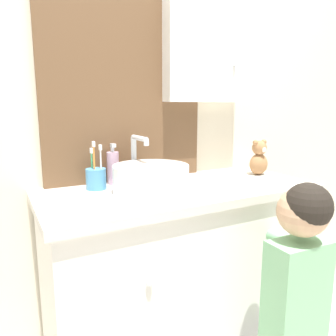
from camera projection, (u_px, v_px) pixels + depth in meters
wall_back at (154, 96)px, 1.57m from camera, size 3.20×0.18×2.50m
vanity_counter at (180, 282)px, 1.48m from camera, size 1.18×0.52×0.88m
sink_basin at (151, 178)px, 1.31m from camera, size 0.30×0.36×0.22m
toothbrush_holder at (96, 178)px, 1.36m from camera, size 0.08×0.08×0.20m
soap_dispenser at (113, 167)px, 1.44m from camera, size 0.05×0.05×0.18m
child_figure at (296, 292)px, 1.15m from camera, size 0.23×0.47×0.98m
teddy_bear at (259, 158)px, 1.64m from camera, size 0.10×0.08×0.18m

